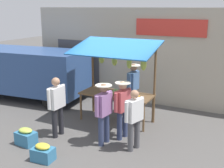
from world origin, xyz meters
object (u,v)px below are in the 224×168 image
produce_crate_near (43,153)px  produce_crate_side (26,137)px  shopper_with_shopping_bag (123,105)px  shopper_in_striped_shirt (104,109)px  parked_van (25,69)px  shopper_in_grey_tee (57,103)px  shopper_with_ponytail (134,116)px  vendor_with_sunhat (133,85)px  market_stall (117,72)px

produce_crate_near → produce_crate_side: bearing=-25.7°
shopper_with_shopping_bag → shopper_in_striped_shirt: bearing=162.2°
parked_van → produce_crate_near: size_ratio=8.82×
produce_crate_near → shopper_in_grey_tee: bearing=-67.6°
shopper_with_ponytail → produce_crate_near: size_ratio=2.96×
shopper_with_shopping_bag → produce_crate_near: (1.11, 1.90, -0.73)m
shopper_with_shopping_bag → vendor_with_sunhat: bearing=24.7°
shopper_with_ponytail → market_stall: bearing=55.3°
market_stall → shopper_with_ponytail: bearing=128.5°
market_stall → vendor_with_sunhat: market_stall is taller
vendor_with_sunhat → shopper_in_striped_shirt: vendor_with_sunhat is taller
shopper_in_grey_tee → shopper_with_ponytail: shopper_in_grey_tee is taller
vendor_with_sunhat → shopper_with_ponytail: (-0.97, 2.23, -0.13)m
shopper_with_shopping_bag → produce_crate_near: shopper_with_shopping_bag is taller
vendor_with_sunhat → shopper_with_shopping_bag: (-0.45, 1.78, -0.08)m
shopper_in_striped_shirt → shopper_with_ponytail: bearing=-80.0°
shopper_with_shopping_bag → parked_van: bearing=82.1°
shopper_with_ponytail → produce_crate_near: bearing=148.4°
parked_van → market_stall: bearing=167.2°
shopper_in_striped_shirt → parked_van: bearing=70.3°
shopper_with_ponytail → shopper_in_grey_tee: bearing=112.3°
market_stall → parked_van: 4.21m
shopper_in_grey_tee → parked_van: (3.20, -2.27, 0.17)m
market_stall → produce_crate_near: (0.44, 2.96, -1.36)m
produce_crate_side → shopper_with_shopping_bag: bearing=-144.3°
vendor_with_sunhat → shopper_in_striped_shirt: (-0.17, 2.30, -0.06)m
market_stall → produce_crate_near: bearing=81.6°
shopper_in_grey_tee → shopper_with_shopping_bag: shopper_in_grey_tee is taller
parked_van → produce_crate_side: bearing=127.1°
shopper_in_grey_tee → parked_van: parked_van is taller
produce_crate_near → shopper_with_ponytail: bearing=-138.4°
market_stall → shopper_with_shopping_bag: bearing=122.7°
produce_crate_near → produce_crate_side: 1.02m
parked_van → shopper_in_striped_shirt: bearing=149.8°
shopper_with_ponytail → parked_van: size_ratio=0.34×
produce_crate_side → shopper_in_grey_tee: bearing=-116.8°
shopper_in_grey_tee → parked_van: 3.93m
shopper_in_striped_shirt → produce_crate_side: size_ratio=2.96×
shopper_with_ponytail → parked_van: (5.35, -2.06, 0.25)m
shopper_with_ponytail → produce_crate_near: shopper_with_ponytail is taller
produce_crate_near → shopper_with_shopping_bag: bearing=-120.3°
shopper_with_shopping_bag → shopper_with_ponytail: size_ratio=1.03×
shopper_in_grey_tee → produce_crate_near: size_ratio=3.18×
market_stall → produce_crate_side: (1.36, 2.52, -1.34)m
shopper_in_grey_tee → vendor_with_sunhat: bearing=-24.3°
produce_crate_near → parked_van: bearing=-43.4°
shopper_with_shopping_bag → produce_crate_side: 2.61m
vendor_with_sunhat → parked_van: (4.38, 0.17, 0.12)m
shopper_in_striped_shirt → produce_crate_side: (1.76, 0.94, -0.74)m
shopper_in_grey_tee → produce_crate_side: shopper_in_grey_tee is taller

